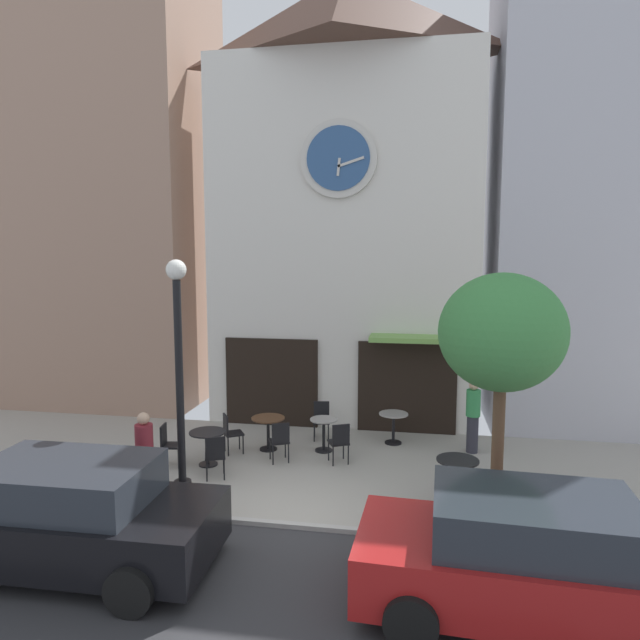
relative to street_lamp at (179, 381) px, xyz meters
The scene contains 21 objects.
ground_plane 3.34m from the street_lamp, 36.35° to the right, with size 29.44×12.31×0.13m.
clock_building 7.37m from the street_lamp, 69.53° to the left, with size 7.01×3.80×11.67m.
neighbor_building_left 10.02m from the street_lamp, 129.50° to the left, with size 6.83×4.25×13.94m.
neighbor_building_right 11.94m from the street_lamp, 35.97° to the left, with size 5.89×3.72×13.04m.
street_lamp is the anchor object (origin of this frame).
street_tree 5.61m from the street_lamp, ahead, with size 2.03×1.83×4.19m.
cafe_table_rightmost 2.39m from the street_lamp, 95.65° to the left, with size 0.78×0.78×0.74m.
cafe_table_leftmost 3.38m from the street_lamp, 73.06° to the left, with size 0.76×0.76×0.76m.
cafe_table_near_door 4.02m from the street_lamp, 54.12° to the left, with size 0.63×0.63×0.76m.
cafe_table_center 5.52m from the street_lamp, 45.46° to the left, with size 0.69×0.69×0.73m.
cafe_table_near_curb 5.29m from the street_lamp, ahead, with size 0.77×0.77×0.77m.
cafe_chair_right_end 1.99m from the street_lamp, 75.49° to the left, with size 0.52×0.52×0.90m.
cafe_chair_mid_row 3.82m from the street_lamp, 40.61° to the left, with size 0.53×0.53×0.90m.
cafe_chair_left_end 4.59m from the street_lamp, 63.06° to the left, with size 0.46×0.46×0.90m.
cafe_chair_near_tree 2.98m from the street_lamp, 88.39° to the left, with size 0.55×0.55×0.90m.
cafe_chair_curbside 2.46m from the street_lamp, 123.14° to the left, with size 0.46×0.46×0.90m.
cafe_chair_corner 2.99m from the street_lamp, 57.70° to the left, with size 0.53×0.53×0.90m.
pedestrian_maroon 1.51m from the street_lamp, 161.92° to the right, with size 0.37×0.37×1.67m.
pedestrian_green 6.60m from the street_lamp, 32.16° to the left, with size 0.41×0.41×1.67m.
parked_car_black 2.84m from the street_lamp, 107.27° to the right, with size 4.33×2.08×1.55m.
parked_car_red 6.27m from the street_lamp, 22.75° to the right, with size 4.38×2.18×1.55m.
Camera 1 is at (2.16, -8.41, 4.47)m, focal length 31.05 mm.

